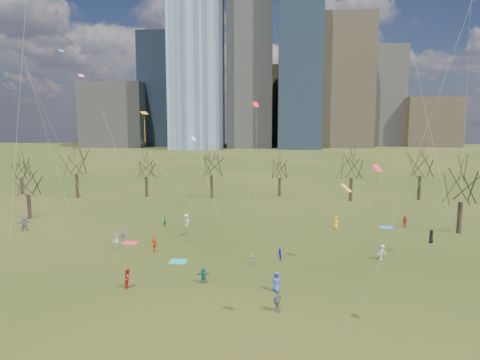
# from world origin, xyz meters

# --- Properties ---
(ground) EXTENTS (500.00, 500.00, 0.00)m
(ground) POSITION_xyz_m (0.00, 0.00, 0.00)
(ground) COLOR black
(ground) RESTS_ON ground
(downtown_skyline) EXTENTS (212.50, 78.00, 118.00)m
(downtown_skyline) POSITION_xyz_m (-2.43, 210.64, 39.01)
(downtown_skyline) COLOR slate
(downtown_skyline) RESTS_ON ground
(bare_tree_row) EXTENTS (113.04, 29.80, 9.50)m
(bare_tree_row) POSITION_xyz_m (-0.09, 37.22, 6.12)
(bare_tree_row) COLOR black
(bare_tree_row) RESTS_ON ground
(blanket_teal) EXTENTS (1.60, 1.50, 0.03)m
(blanket_teal) POSITION_xyz_m (-5.43, 4.97, 0.01)
(blanket_teal) COLOR teal
(blanket_teal) RESTS_ON ground
(blanket_navy) EXTENTS (1.60, 1.50, 0.03)m
(blanket_navy) POSITION_xyz_m (18.08, 20.22, 0.01)
(blanket_navy) COLOR #2662B3
(blanket_navy) RESTS_ON ground
(blanket_crimson) EXTENTS (1.60, 1.50, 0.03)m
(blanket_crimson) POSITION_xyz_m (-12.09, 10.93, 0.01)
(blanket_crimson) COLOR red
(blanket_crimson) RESTS_ON ground
(person_0) EXTENTS (0.79, 0.54, 1.56)m
(person_0) POSITION_xyz_m (3.82, -1.67, 0.78)
(person_0) COLOR #2649A5
(person_0) RESTS_ON ground
(person_2) EXTENTS (0.65, 0.82, 1.62)m
(person_2) POSITION_xyz_m (-7.97, -1.82, 0.81)
(person_2) COLOR #AA2518
(person_2) RESTS_ON ground
(person_3) EXTENTS (0.44, 0.69, 1.02)m
(person_3) POSITION_xyz_m (1.73, 4.33, 0.51)
(person_3) COLOR #595A5E
(person_3) RESTS_ON ground
(person_4) EXTENTS (1.05, 0.78, 1.66)m
(person_4) POSITION_xyz_m (-8.51, 7.91, 0.83)
(person_4) COLOR orange
(person_4) RESTS_ON ground
(person_5) EXTENTS (1.29, 0.52, 1.35)m
(person_5) POSITION_xyz_m (-2.13, -0.37, 0.68)
(person_5) COLOR #186E59
(person_5) RESTS_ON ground
(person_6) EXTENTS (0.85, 0.86, 1.49)m
(person_6) POSITION_xyz_m (21.11, 13.39, 0.75)
(person_6) COLOR black
(person_6) RESTS_ON ground
(person_7) EXTENTS (0.58, 0.67, 1.56)m
(person_7) POSITION_xyz_m (-13.44, 12.43, 0.78)
(person_7) COLOR #834489
(person_7) RESTS_ON ground
(person_8) EXTENTS (0.55, 0.65, 1.18)m
(person_8) POSITION_xyz_m (4.24, 5.97, 0.59)
(person_8) COLOR #2827AC
(person_8) RESTS_ON ground
(person_9) EXTENTS (1.16, 1.08, 1.57)m
(person_9) POSITION_xyz_m (-7.42, 19.10, 0.79)
(person_9) COLOR white
(person_9) RESTS_ON ground
(person_10) EXTENTS (0.97, 0.75, 1.54)m
(person_10) POSITION_xyz_m (20.44, 20.68, 0.77)
(person_10) COLOR red
(person_10) RESTS_ON ground
(person_11) EXTENTS (1.79, 1.51, 1.94)m
(person_11) POSITION_xyz_m (-26.78, 15.31, 0.97)
(person_11) COLOR slate
(person_11) RESTS_ON ground
(person_12) EXTENTS (0.82, 0.92, 1.58)m
(person_12) POSITION_xyz_m (11.59, 19.19, 0.79)
(person_12) COLOR yellow
(person_12) RESTS_ON ground
(person_13) EXTENTS (0.64, 0.70, 1.60)m
(person_13) POSITION_xyz_m (-10.11, 18.66, 0.80)
(person_13) COLOR #166531
(person_13) RESTS_ON ground
(person_14) EXTENTS (0.91, 1.00, 1.66)m
(person_14) POSITION_xyz_m (-12.88, 8.60, 0.83)
(person_14) COLOR silver
(person_14) RESTS_ON ground
(person_15) EXTENTS (1.14, 0.91, 1.54)m
(person_15) POSITION_xyz_m (14.07, 6.88, 0.77)
(person_15) COLOR silver
(person_15) RESTS_ON ground
(person_16) EXTENTS (0.88, 0.99, 1.60)m
(person_16) POSITION_xyz_m (3.84, -5.37, 0.80)
(person_16) COLOR slate
(person_16) RESTS_ON ground
(kites_airborne) EXTENTS (59.93, 39.06, 30.93)m
(kites_airborne) POSITION_xyz_m (-1.65, 11.09, 13.25)
(kites_airborne) COLOR orange
(kites_airborne) RESTS_ON ground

